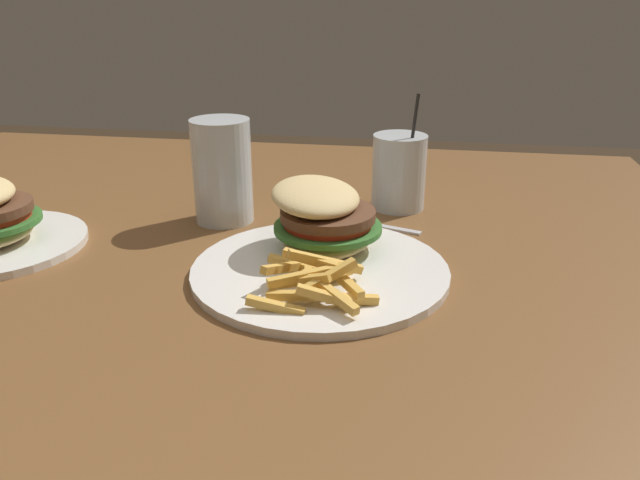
# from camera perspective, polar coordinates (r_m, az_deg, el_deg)

# --- Properties ---
(dining_table) EXTENTS (1.21, 1.37, 0.77)m
(dining_table) POSITION_cam_1_polar(r_m,az_deg,el_deg) (0.86, -10.71, -9.28)
(dining_table) COLOR brown
(dining_table) RESTS_ON ground_plane
(meal_plate_near) EXTENTS (0.30, 0.30, 0.10)m
(meal_plate_near) POSITION_cam_1_polar(r_m,az_deg,el_deg) (0.75, 0.16, -0.15)
(meal_plate_near) COLOR white
(meal_plate_near) RESTS_ON dining_table
(beer_glass) EXTENTS (0.08, 0.08, 0.15)m
(beer_glass) POSITION_cam_1_polar(r_m,az_deg,el_deg) (0.89, -8.68, 5.87)
(beer_glass) COLOR silver
(beer_glass) RESTS_ON dining_table
(juice_glass) EXTENTS (0.08, 0.08, 0.17)m
(juice_glass) POSITION_cam_1_polar(r_m,az_deg,el_deg) (0.95, 7.22, 6.06)
(juice_glass) COLOR silver
(juice_glass) RESTS_ON dining_table
(spoon) EXTENTS (0.07, 0.15, 0.01)m
(spoon) POSITION_cam_1_polar(r_m,az_deg,el_deg) (0.90, 1.95, 2.23)
(spoon) COLOR silver
(spoon) RESTS_ON dining_table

